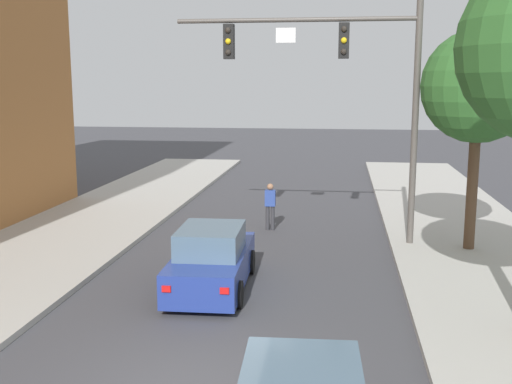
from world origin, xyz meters
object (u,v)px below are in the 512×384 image
pedestrian_crossing_road (270,204)px  car_lead_blue (212,261)px  traffic_signal_mast (345,73)px  street_tree_second (478,87)px

pedestrian_crossing_road → car_lead_blue: bearing=-96.5°
traffic_signal_mast → pedestrian_crossing_road: bearing=144.8°
traffic_signal_mast → pedestrian_crossing_road: traffic_signal_mast is taller
car_lead_blue → street_tree_second: street_tree_second is taller
traffic_signal_mast → street_tree_second: (3.82, -0.42, -0.43)m
pedestrian_crossing_road → street_tree_second: street_tree_second is taller
traffic_signal_mast → car_lead_blue: traffic_signal_mast is taller
car_lead_blue → traffic_signal_mast: bearing=55.8°
car_lead_blue → pedestrian_crossing_road: bearing=83.5°
car_lead_blue → street_tree_second: (7.02, 4.29, 4.23)m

